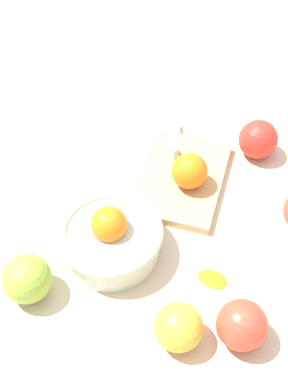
{
  "coord_description": "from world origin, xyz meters",
  "views": [
    {
      "loc": [
        -0.56,
        -0.16,
        0.75
      ],
      "look_at": [
        0.01,
        0.11,
        0.04
      ],
      "focal_mm": 47.8,
      "sensor_mm": 36.0,
      "label": 1
    }
  ],
  "objects_px": {
    "cutting_board": "(181,178)",
    "knife": "(177,150)",
    "bowl": "(110,237)",
    "apple_back_left": "(27,279)",
    "apple_front_right_2": "(258,139)",
    "apple_front_left_2": "(242,325)",
    "apple_front_left": "(178,327)",
    "orange_on_board": "(190,171)"
  },
  "relations": [
    {
      "from": "cutting_board",
      "to": "knife",
      "type": "height_order",
      "value": "knife"
    },
    {
      "from": "cutting_board",
      "to": "bowl",
      "type": "bearing_deg",
      "value": 166.57
    },
    {
      "from": "apple_back_left",
      "to": "cutting_board",
      "type": "bearing_deg",
      "value": -21.38
    },
    {
      "from": "cutting_board",
      "to": "knife",
      "type": "bearing_deg",
      "value": 29.57
    },
    {
      "from": "apple_front_right_2",
      "to": "apple_front_left_2",
      "type": "xyz_separation_m",
      "value": [
        -0.41,
        -0.1,
        -0.0
      ]
    },
    {
      "from": "apple_front_left",
      "to": "apple_front_right_2",
      "type": "relative_size",
      "value": 0.94
    },
    {
      "from": "orange_on_board",
      "to": "knife",
      "type": "relative_size",
      "value": 0.47
    },
    {
      "from": "orange_on_board",
      "to": "apple_front_left_2",
      "type": "xyz_separation_m",
      "value": [
        -0.25,
        -0.19,
        -0.01
      ]
    },
    {
      "from": "bowl",
      "to": "apple_front_left",
      "type": "distance_m",
      "value": 0.2
    },
    {
      "from": "orange_on_board",
      "to": "apple_front_left",
      "type": "distance_m",
      "value": 0.31
    },
    {
      "from": "apple_front_left",
      "to": "apple_front_right_2",
      "type": "bearing_deg",
      "value": 1.26
    },
    {
      "from": "apple_front_left",
      "to": "apple_front_right_2",
      "type": "distance_m",
      "value": 0.45
    },
    {
      "from": "cutting_board",
      "to": "apple_back_left",
      "type": "xyz_separation_m",
      "value": [
        -0.34,
        0.13,
        0.03
      ]
    },
    {
      "from": "apple_front_left_2",
      "to": "orange_on_board",
      "type": "bearing_deg",
      "value": 36.22
    },
    {
      "from": "bowl",
      "to": "orange_on_board",
      "type": "height_order",
      "value": "bowl"
    },
    {
      "from": "bowl",
      "to": "apple_front_left_2",
      "type": "bearing_deg",
      "value": -103.58
    },
    {
      "from": "cutting_board",
      "to": "apple_front_right_2",
      "type": "xyz_separation_m",
      "value": [
        0.14,
        -0.11,
        0.03
      ]
    },
    {
      "from": "knife",
      "to": "apple_front_left",
      "type": "height_order",
      "value": "apple_front_left"
    },
    {
      "from": "knife",
      "to": "apple_front_left_2",
      "type": "height_order",
      "value": "apple_front_left_2"
    },
    {
      "from": "bowl",
      "to": "apple_front_left_2",
      "type": "distance_m",
      "value": 0.26
    },
    {
      "from": "apple_front_right_2",
      "to": "apple_front_left_2",
      "type": "relative_size",
      "value": 1.02
    },
    {
      "from": "apple_front_left",
      "to": "apple_front_left_2",
      "type": "distance_m",
      "value": 0.1
    },
    {
      "from": "apple_front_left",
      "to": "knife",
      "type": "bearing_deg",
      "value": 22.72
    },
    {
      "from": "cutting_board",
      "to": "apple_back_left",
      "type": "bearing_deg",
      "value": 158.62
    },
    {
      "from": "apple_front_right_2",
      "to": "orange_on_board",
      "type": "bearing_deg",
      "value": 149.64
    },
    {
      "from": "bowl",
      "to": "apple_front_right_2",
      "type": "height_order",
      "value": "bowl"
    },
    {
      "from": "bowl",
      "to": "apple_front_left",
      "type": "bearing_deg",
      "value": -121.57
    },
    {
      "from": "apple_front_left_2",
      "to": "bowl",
      "type": "bearing_deg",
      "value": 76.42
    },
    {
      "from": "cutting_board",
      "to": "apple_back_left",
      "type": "height_order",
      "value": "apple_back_left"
    },
    {
      "from": "apple_back_left",
      "to": "apple_front_left_2",
      "type": "xyz_separation_m",
      "value": [
        0.07,
        -0.34,
        -0.0
      ]
    },
    {
      "from": "bowl",
      "to": "cutting_board",
      "type": "height_order",
      "value": "bowl"
    },
    {
      "from": "knife",
      "to": "apple_front_left_2",
      "type": "distance_m",
      "value": 0.41
    },
    {
      "from": "knife",
      "to": "orange_on_board",
      "type": "bearing_deg",
      "value": -143.14
    },
    {
      "from": "bowl",
      "to": "apple_back_left",
      "type": "height_order",
      "value": "bowl"
    },
    {
      "from": "apple_front_right_2",
      "to": "apple_front_left_2",
      "type": "distance_m",
      "value": 0.42
    },
    {
      "from": "bowl",
      "to": "apple_front_left_2",
      "type": "xyz_separation_m",
      "value": [
        -0.06,
        -0.26,
        0.0
      ]
    },
    {
      "from": "orange_on_board",
      "to": "apple_front_left_2",
      "type": "relative_size",
      "value": 0.87
    },
    {
      "from": "bowl",
      "to": "apple_front_left",
      "type": "height_order",
      "value": "bowl"
    },
    {
      "from": "cutting_board",
      "to": "apple_back_left",
      "type": "relative_size",
      "value": 2.86
    },
    {
      "from": "bowl",
      "to": "cutting_board",
      "type": "distance_m",
      "value": 0.21
    },
    {
      "from": "bowl",
      "to": "knife",
      "type": "xyz_separation_m",
      "value": [
        0.26,
        -0.02,
        -0.02
      ]
    },
    {
      "from": "apple_back_left",
      "to": "apple_front_left_2",
      "type": "height_order",
      "value": "apple_back_left"
    }
  ]
}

